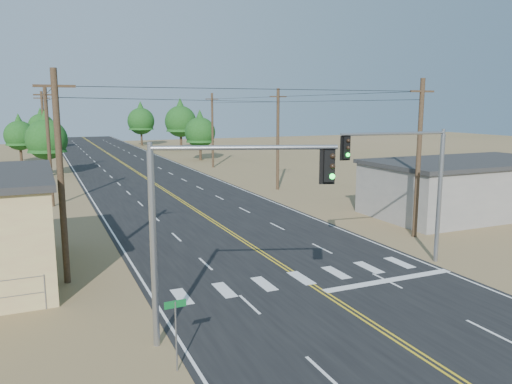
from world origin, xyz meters
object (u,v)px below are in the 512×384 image
building_right (466,188)px  signal_mast_right (413,174)px  signal_mast_left (207,209)px  street_sign (176,324)px

building_right → signal_mast_right: signal_mast_right is taller
signal_mast_left → street_sign: signal_mast_left is taller
building_right → signal_mast_left: signal_mast_left is taller
building_right → signal_mast_right: 15.48m
building_right → street_sign: bearing=-152.4°
building_right → street_sign: size_ratio=6.33×
signal_mast_left → street_sign: bearing=-118.7°
signal_mast_left → signal_mast_right: bearing=38.7°
signal_mast_right → street_sign: (-14.08, -5.65, -3.26)m
building_right → signal_mast_right: bearing=-146.7°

